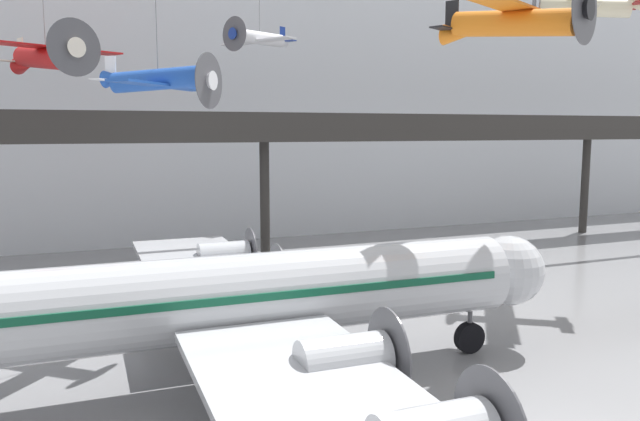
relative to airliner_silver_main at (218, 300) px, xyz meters
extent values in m
cube|color=silver|center=(8.50, 31.12, 8.63)|extent=(140.00, 3.00, 23.88)
cube|color=#2D2B28|center=(8.50, 20.61, 5.60)|extent=(110.00, 3.20, 0.90)
cube|color=#2D2B28|center=(8.50, 19.07, 6.60)|extent=(110.00, 0.12, 1.10)
cylinder|color=#2D2B28|center=(8.50, 21.57, 0.92)|extent=(0.70, 0.70, 8.46)
cylinder|color=#2D2B28|center=(38.75, 21.57, 0.92)|extent=(0.70, 0.70, 8.46)
cylinder|color=#B7BABF|center=(0.10, 0.00, 0.07)|extent=(22.62, 3.63, 3.03)
sphere|color=#B7BABF|center=(12.45, -0.33, 0.07)|extent=(2.97, 2.97, 2.97)
cube|color=#0F4C33|center=(0.10, 0.00, 0.38)|extent=(21.05, 3.65, 0.27)
cube|color=#B7BABF|center=(1.12, 8.70, -0.61)|extent=(5.62, 14.56, 0.28)
cube|color=#B7BABF|center=(0.66, -8.75, -0.61)|extent=(5.62, 14.56, 0.28)
cylinder|color=#B7BABF|center=(2.61, 5.49, -0.56)|extent=(2.66, 1.52, 1.46)
cylinder|color=#4C4C51|center=(4.05, 5.45, -0.56)|extent=(0.13, 2.77, 2.77)
cylinder|color=#B7BABF|center=(2.74, 10.39, -0.56)|extent=(2.66, 1.52, 1.46)
cylinder|color=#4C4C51|center=(4.18, 10.35, -0.56)|extent=(0.13, 2.77, 2.77)
cylinder|color=#B7BABF|center=(2.32, -5.62, -0.56)|extent=(2.66, 1.52, 1.46)
cylinder|color=#4C4C51|center=(3.76, -5.66, -0.56)|extent=(0.13, 2.77, 2.77)
cylinder|color=#4C4C51|center=(10.59, -0.28, -2.05)|extent=(0.20, 0.20, 1.21)
cylinder|color=black|center=(10.59, -0.28, -2.66)|extent=(1.31, 0.41, 1.30)
cylinder|color=#4C4C51|center=(0.43, 2.42, -2.05)|extent=(0.20, 0.20, 1.21)
cylinder|color=black|center=(0.43, 2.42, -2.66)|extent=(1.31, 0.41, 1.30)
cylinder|color=#4C4C51|center=(0.30, -2.44, -2.05)|extent=(0.20, 0.20, 1.21)
cylinder|color=black|center=(0.30, -2.44, -2.66)|extent=(1.31, 0.41, 1.30)
cylinder|color=#1E4CAD|center=(-0.77, 7.35, 8.19)|extent=(4.02, 3.62, 1.12)
cone|color=white|center=(1.01, 5.83, 8.08)|extent=(1.10, 1.11, 0.83)
cylinder|color=#4C4C51|center=(1.13, 5.73, 8.07)|extent=(1.59, 1.85, 2.40)
cone|color=#1E4CAD|center=(-2.42, 8.76, 8.29)|extent=(1.44, 1.39, 0.84)
cube|color=#1E4CAD|center=(-0.56, 7.17, 7.91)|extent=(5.19, 5.83, 0.10)
cube|color=white|center=(-2.63, 8.93, 8.74)|extent=(0.45, 0.40, 1.11)
cube|color=white|center=(-2.63, 8.93, 8.19)|extent=(1.97, 2.18, 0.06)
cylinder|color=orange|center=(11.78, -0.78, 10.15)|extent=(3.13, 4.88, 1.44)
cone|color=black|center=(12.93, -3.07, 10.37)|extent=(1.18, 1.13, 0.91)
cylinder|color=#4C4C51|center=(13.01, -3.23, 10.39)|extent=(2.37, 1.22, 2.63)
cone|color=orange|center=(10.71, 1.35, 9.94)|extent=(1.39, 1.62, 0.97)
cube|color=orange|center=(11.92, -1.05, 10.63)|extent=(7.14, 4.39, 0.10)
cube|color=black|center=(10.58, 1.61, 10.75)|extent=(0.32, 0.56, 1.22)
cube|color=black|center=(10.58, 1.61, 10.15)|extent=(2.62, 1.72, 0.06)
cylinder|color=red|center=(-5.45, 19.69, 10.17)|extent=(3.84, 5.93, 1.85)
cone|color=silver|center=(-4.03, 16.92, 10.50)|extent=(1.43, 1.38, 1.11)
cylinder|color=#4C4C51|center=(-3.93, 16.73, 10.53)|extent=(2.86, 1.49, 3.20)
cone|color=red|center=(-6.76, 22.27, 9.87)|extent=(1.70, 1.98, 1.21)
cube|color=red|center=(-5.28, 19.37, 10.76)|extent=(8.65, 5.37, 0.10)
cube|color=silver|center=(-6.93, 22.59, 10.91)|extent=(0.38, 0.67, 1.48)
cube|color=silver|center=(-6.93, 22.59, 10.17)|extent=(3.18, 2.10, 0.06)
cylinder|color=beige|center=(22.44, 6.30, 12.74)|extent=(4.49, 3.65, 1.31)
cone|color=maroon|center=(20.42, 7.78, 12.57)|extent=(1.16, 1.19, 0.89)
cylinder|color=#4C4C51|center=(20.28, 7.88, 12.55)|extent=(1.55, 2.10, 2.57)
cone|color=beige|center=(24.32, 4.93, 12.90)|extent=(1.58, 1.47, 0.93)
cube|color=beige|center=(22.21, 6.47, 12.34)|extent=(5.19, 6.52, 0.10)
cube|color=maroon|center=(24.56, 4.76, 12.74)|extent=(1.99, 2.42, 0.06)
cylinder|color=silver|center=(8.18, 21.27, 12.27)|extent=(4.14, 2.75, 0.91)
cone|color=navy|center=(6.23, 20.24, 12.29)|extent=(0.98, 1.02, 0.79)
cylinder|color=#4C4C51|center=(6.09, 20.16, 12.29)|extent=(1.10, 2.02, 2.27)
cone|color=silver|center=(9.99, 22.23, 12.25)|extent=(1.35, 1.19, 0.75)
cube|color=silver|center=(7.95, 21.15, 12.01)|extent=(3.89, 6.11, 0.10)
cube|color=navy|center=(10.22, 22.35, 12.79)|extent=(0.48, 0.29, 1.05)
cube|color=navy|center=(10.22, 22.35, 12.27)|extent=(1.52, 2.25, 0.06)
cylinder|color=slate|center=(8.18, 21.27, 14.54)|extent=(0.04, 0.04, 3.67)
cube|color=#4C4C51|center=(8.03, -4.89, -2.96)|extent=(0.28, 0.43, 0.70)
cube|color=#232326|center=(8.03, -4.89, -2.43)|extent=(0.28, 0.75, 0.73)
camera|label=1|loc=(-4.83, -21.21, 6.01)|focal=35.00mm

